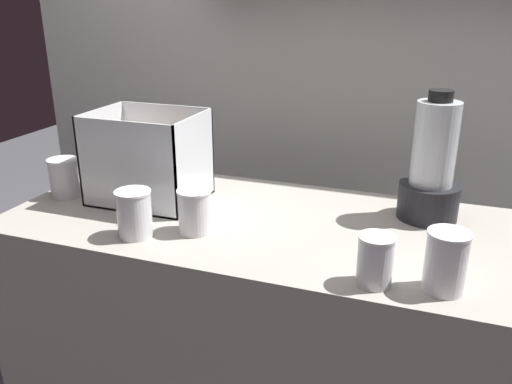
% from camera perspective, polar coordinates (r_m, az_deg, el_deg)
% --- Properties ---
extents(counter, '(1.40, 0.64, 0.90)m').
position_cam_1_polar(counter, '(1.70, 0.00, -17.02)').
color(counter, '#9E998E').
rests_on(counter, ground_plane).
extents(back_wall_unit, '(2.60, 0.24, 2.50)m').
position_cam_1_polar(back_wall_unit, '(2.09, 7.40, 14.31)').
color(back_wall_unit, silver).
rests_on(back_wall_unit, ground_plane).
extents(carrot_display_bin, '(0.32, 0.25, 0.27)m').
position_cam_1_polar(carrot_display_bin, '(1.62, -11.55, 2.10)').
color(carrot_display_bin, white).
rests_on(carrot_display_bin, counter).
extents(blender_pitcher, '(0.17, 0.17, 0.36)m').
position_cam_1_polar(blender_pitcher, '(1.50, 18.63, 2.25)').
color(blender_pitcher, black).
rests_on(blender_pitcher, counter).
extents(juice_cup_orange_far_left, '(0.09, 0.09, 0.12)m').
position_cam_1_polar(juice_cup_orange_far_left, '(1.72, -20.19, 1.31)').
color(juice_cup_orange_far_left, white).
rests_on(juice_cup_orange_far_left, counter).
extents(juice_cup_mango_left, '(0.09, 0.09, 0.12)m').
position_cam_1_polar(juice_cup_mango_left, '(1.38, -13.12, -2.49)').
color(juice_cup_mango_left, white).
rests_on(juice_cup_mango_left, counter).
extents(juice_cup_beet_middle, '(0.09, 0.09, 0.12)m').
position_cam_1_polar(juice_cup_beet_middle, '(1.38, -6.68, -2.35)').
color(juice_cup_beet_middle, white).
rests_on(juice_cup_beet_middle, counter).
extents(juice_cup_beet_right, '(0.08, 0.08, 0.11)m').
position_cam_1_polar(juice_cup_beet_right, '(1.15, 12.86, -7.52)').
color(juice_cup_beet_right, white).
rests_on(juice_cup_beet_right, counter).
extents(juice_cup_mango_far_right, '(0.09, 0.09, 0.13)m').
position_cam_1_polar(juice_cup_mango_far_right, '(1.17, 19.97, -7.45)').
color(juice_cup_mango_far_right, white).
rests_on(juice_cup_mango_far_right, counter).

